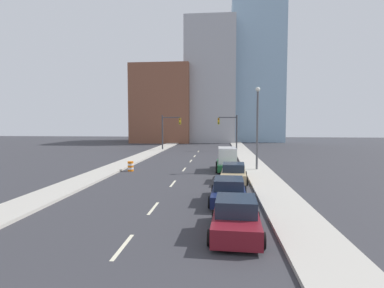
{
  "coord_description": "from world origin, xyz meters",
  "views": [
    {
      "loc": [
        3.61,
        -3.22,
        4.61
      ],
      "look_at": [
        0.29,
        31.71,
        2.2
      ],
      "focal_mm": 28.0,
      "sensor_mm": 36.0,
      "label": 1
    }
  ],
  "objects_px": {
    "sedan_tan": "(234,173)",
    "box_truck_green": "(227,160)",
    "sedan_maroon": "(236,218)",
    "sedan_navy": "(229,191)",
    "traffic_signal_left": "(168,128)",
    "traffic_signal_right": "(231,128)",
    "street_lamp": "(257,123)",
    "traffic_barrel": "(131,166)"
  },
  "relations": [
    {
      "from": "sedan_tan",
      "to": "box_truck_green",
      "type": "distance_m",
      "value": 5.57
    },
    {
      "from": "sedan_maroon",
      "to": "sedan_tan",
      "type": "relative_size",
      "value": 0.91
    },
    {
      "from": "sedan_navy",
      "to": "traffic_signal_left",
      "type": "bearing_deg",
      "value": 107.83
    },
    {
      "from": "sedan_tan",
      "to": "traffic_signal_left",
      "type": "bearing_deg",
      "value": 113.48
    },
    {
      "from": "box_truck_green",
      "to": "sedan_maroon",
      "type": "bearing_deg",
      "value": -90.97
    },
    {
      "from": "traffic_signal_right",
      "to": "street_lamp",
      "type": "bearing_deg",
      "value": -85.43
    },
    {
      "from": "traffic_signal_left",
      "to": "sedan_tan",
      "type": "height_order",
      "value": "traffic_signal_left"
    },
    {
      "from": "street_lamp",
      "to": "traffic_barrel",
      "type": "bearing_deg",
      "value": -173.79
    },
    {
      "from": "traffic_barrel",
      "to": "traffic_signal_left",
      "type": "bearing_deg",
      "value": 91.04
    },
    {
      "from": "street_lamp",
      "to": "sedan_navy",
      "type": "distance_m",
      "value": 12.92
    },
    {
      "from": "traffic_barrel",
      "to": "sedan_tan",
      "type": "bearing_deg",
      "value": -23.53
    },
    {
      "from": "street_lamp",
      "to": "sedan_maroon",
      "type": "relative_size",
      "value": 1.87
    },
    {
      "from": "sedan_maroon",
      "to": "sedan_tan",
      "type": "height_order",
      "value": "sedan_maroon"
    },
    {
      "from": "traffic_signal_right",
      "to": "street_lamp",
      "type": "xyz_separation_m",
      "value": [
        1.72,
        -21.53,
        0.86
      ]
    },
    {
      "from": "traffic_barrel",
      "to": "sedan_tan",
      "type": "xyz_separation_m",
      "value": [
        9.7,
        -4.22,
        0.18
      ]
    },
    {
      "from": "traffic_signal_right",
      "to": "sedan_tan",
      "type": "distance_m",
      "value": 27.27
    },
    {
      "from": "street_lamp",
      "to": "traffic_signal_left",
      "type": "bearing_deg",
      "value": 120.32
    },
    {
      "from": "street_lamp",
      "to": "sedan_tan",
      "type": "xyz_separation_m",
      "value": [
        -2.48,
        -5.55,
        -4.05
      ]
    },
    {
      "from": "traffic_signal_right",
      "to": "sedan_maroon",
      "type": "height_order",
      "value": "traffic_signal_right"
    },
    {
      "from": "traffic_signal_right",
      "to": "sedan_maroon",
      "type": "distance_m",
      "value": 38.71
    },
    {
      "from": "traffic_signal_right",
      "to": "sedan_navy",
      "type": "relative_size",
      "value": 1.25
    },
    {
      "from": "traffic_signal_right",
      "to": "box_truck_green",
      "type": "height_order",
      "value": "traffic_signal_right"
    },
    {
      "from": "traffic_signal_left",
      "to": "street_lamp",
      "type": "relative_size",
      "value": 0.75
    },
    {
      "from": "traffic_signal_right",
      "to": "sedan_tan",
      "type": "height_order",
      "value": "traffic_signal_right"
    },
    {
      "from": "traffic_barrel",
      "to": "sedan_tan",
      "type": "relative_size",
      "value": 0.2
    },
    {
      "from": "traffic_signal_left",
      "to": "traffic_barrel",
      "type": "bearing_deg",
      "value": -88.96
    },
    {
      "from": "sedan_navy",
      "to": "sedan_tan",
      "type": "height_order",
      "value": "sedan_tan"
    },
    {
      "from": "sedan_maroon",
      "to": "box_truck_green",
      "type": "height_order",
      "value": "box_truck_green"
    },
    {
      "from": "traffic_signal_right",
      "to": "sedan_navy",
      "type": "distance_m",
      "value": 33.59
    },
    {
      "from": "traffic_signal_left",
      "to": "sedan_maroon",
      "type": "distance_m",
      "value": 39.89
    },
    {
      "from": "sedan_navy",
      "to": "box_truck_green",
      "type": "distance_m",
      "value": 11.89
    },
    {
      "from": "traffic_signal_right",
      "to": "box_truck_green",
      "type": "relative_size",
      "value": 1.14
    },
    {
      "from": "street_lamp",
      "to": "box_truck_green",
      "type": "xyz_separation_m",
      "value": [
        -2.87,
        -0.0,
        -3.64
      ]
    },
    {
      "from": "traffic_barrel",
      "to": "sedan_maroon",
      "type": "distance_m",
      "value": 18.26
    },
    {
      "from": "traffic_barrel",
      "to": "sedan_maroon",
      "type": "relative_size",
      "value": 0.22
    },
    {
      "from": "street_lamp",
      "to": "box_truck_green",
      "type": "distance_m",
      "value": 4.64
    },
    {
      "from": "sedan_tan",
      "to": "traffic_signal_right",
      "type": "bearing_deg",
      "value": 91.39
    },
    {
      "from": "traffic_barrel",
      "to": "sedan_navy",
      "type": "distance_m",
      "value": 13.97
    },
    {
      "from": "street_lamp",
      "to": "box_truck_green",
      "type": "relative_size",
      "value": 1.52
    },
    {
      "from": "traffic_signal_left",
      "to": "traffic_signal_right",
      "type": "bearing_deg",
      "value": 0.0
    },
    {
      "from": "traffic_barrel",
      "to": "sedan_navy",
      "type": "bearing_deg",
      "value": -49.11
    },
    {
      "from": "traffic_barrel",
      "to": "street_lamp",
      "type": "height_order",
      "value": "street_lamp"
    }
  ]
}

